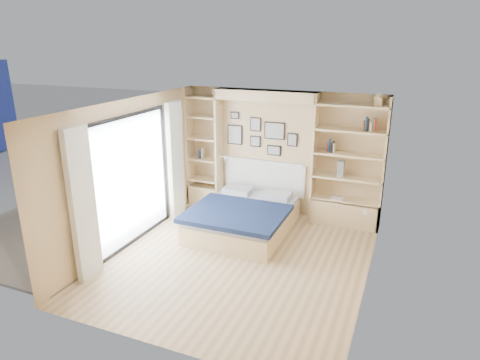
% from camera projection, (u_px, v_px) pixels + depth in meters
% --- Properties ---
extents(ground, '(4.50, 4.50, 0.00)m').
position_uv_depth(ground, '(238.00, 260.00, 6.95)').
color(ground, tan).
rests_on(ground, ground).
extents(room_shell, '(4.50, 4.50, 4.50)m').
position_uv_depth(room_shell, '(250.00, 169.00, 8.09)').
color(room_shell, tan).
rests_on(room_shell, ground).
extents(bed, '(1.72, 2.21, 1.07)m').
position_uv_depth(bed, '(244.00, 217.00, 7.96)').
color(bed, beige).
rests_on(bed, ground).
extents(photo_gallery, '(1.48, 0.02, 0.82)m').
position_uv_depth(photo_gallery, '(260.00, 134.00, 8.56)').
color(photo_gallery, black).
rests_on(photo_gallery, ground).
extents(reading_lamps, '(1.92, 0.12, 0.15)m').
position_uv_depth(reading_lamps, '(263.00, 162.00, 8.47)').
color(reading_lamps, silver).
rests_on(reading_lamps, ground).
extents(shelf_decor, '(3.60, 0.23, 2.03)m').
position_uv_depth(shelf_decor, '(336.00, 138.00, 7.85)').
color(shelf_decor, '#A51E1E').
rests_on(shelf_decor, ground).
extents(deck, '(3.20, 4.00, 0.05)m').
position_uv_depth(deck, '(67.00, 225.00, 8.25)').
color(deck, '#706252').
rests_on(deck, ground).
extents(deck_chair, '(0.68, 0.82, 0.71)m').
position_uv_depth(deck_chair, '(103.00, 209.00, 8.16)').
color(deck_chair, tan).
rests_on(deck_chair, ground).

